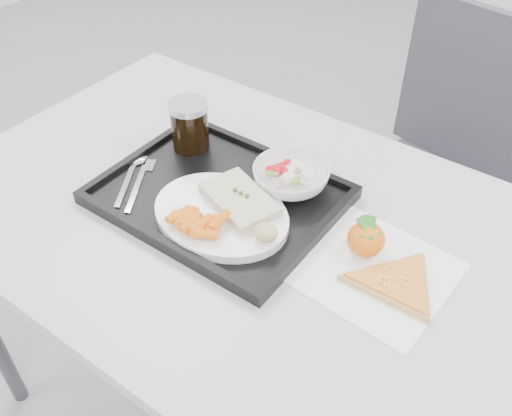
% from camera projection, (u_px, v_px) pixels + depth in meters
% --- Properties ---
extents(table, '(1.20, 0.80, 0.75)m').
position_uv_depth(table, '(237.00, 235.00, 1.16)').
color(table, '#A6A6A8').
rests_on(table, ground).
extents(chair, '(0.49, 0.49, 0.93)m').
position_uv_depth(chair, '(444.00, 160.00, 1.59)').
color(chair, '#393941').
rests_on(chair, ground).
extents(tray, '(0.45, 0.35, 0.03)m').
position_uv_depth(tray, '(219.00, 196.00, 1.13)').
color(tray, black).
rests_on(tray, table).
extents(dinner_plate, '(0.27, 0.27, 0.02)m').
position_uv_depth(dinner_plate, '(221.00, 215.00, 1.07)').
color(dinner_plate, white).
rests_on(dinner_plate, tray).
extents(fish_fillet, '(0.17, 0.14, 0.03)m').
position_uv_depth(fish_fillet, '(239.00, 199.00, 1.07)').
color(fish_fillet, beige).
rests_on(fish_fillet, dinner_plate).
extents(bread_roll, '(0.05, 0.04, 0.03)m').
position_uv_depth(bread_roll, '(265.00, 232.00, 1.00)').
color(bread_roll, '#D4BB76').
rests_on(bread_roll, dinner_plate).
extents(salad_bowl, '(0.15, 0.15, 0.05)m').
position_uv_depth(salad_bowl, '(291.00, 177.00, 1.13)').
color(salad_bowl, white).
rests_on(salad_bowl, tray).
extents(cola_glass, '(0.08, 0.08, 0.11)m').
position_uv_depth(cola_glass, '(190.00, 124.00, 1.21)').
color(cola_glass, black).
rests_on(cola_glass, tray).
extents(cutlery, '(0.12, 0.16, 0.01)m').
position_uv_depth(cutlery, '(136.00, 175.00, 1.17)').
color(cutlery, silver).
rests_on(cutlery, tray).
extents(napkin, '(0.26, 0.26, 0.00)m').
position_uv_depth(napkin, '(374.00, 271.00, 0.99)').
color(napkin, white).
rests_on(napkin, table).
extents(tangerine, '(0.08, 0.08, 0.07)m').
position_uv_depth(tangerine, '(366.00, 239.00, 1.00)').
color(tangerine, '#ED520B').
rests_on(tangerine, napkin).
extents(pizza_slice, '(0.27, 0.27, 0.02)m').
position_uv_depth(pizza_slice, '(397.00, 283.00, 0.96)').
color(pizza_slice, tan).
rests_on(pizza_slice, napkin).
extents(carrot_pile, '(0.11, 0.08, 0.02)m').
position_uv_depth(carrot_pile, '(196.00, 223.00, 1.02)').
color(carrot_pile, orange).
rests_on(carrot_pile, dinner_plate).
extents(salad_contents, '(0.09, 0.08, 0.03)m').
position_uv_depth(salad_contents, '(291.00, 171.00, 1.12)').
color(salad_contents, red).
rests_on(salad_contents, salad_bowl).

